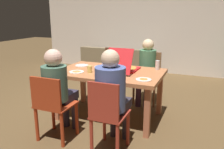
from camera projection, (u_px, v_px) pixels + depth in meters
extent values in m
plane|color=brown|center=(110.00, 116.00, 3.79)|extent=(20.00, 20.00, 0.00)
cube|color=silver|center=(156.00, 25.00, 6.39)|extent=(6.97, 0.12, 2.64)
cube|color=#C17244|center=(110.00, 73.00, 3.60)|extent=(1.63, 1.02, 0.05)
cube|color=#BD6C4B|center=(57.00, 98.00, 3.60)|extent=(0.08, 0.08, 0.71)
cube|color=#BD6C4B|center=(147.00, 113.00, 3.06)|extent=(0.08, 0.08, 0.71)
cube|color=#BD6C4B|center=(83.00, 84.00, 4.34)|extent=(0.08, 0.08, 0.71)
cube|color=#BD6C4B|center=(160.00, 94.00, 3.81)|extent=(0.08, 0.08, 0.71)
cylinder|color=#AE381A|center=(53.00, 114.00, 3.33)|extent=(0.05, 0.05, 0.46)
cylinder|color=#AE381A|center=(77.00, 119.00, 3.18)|extent=(0.05, 0.05, 0.46)
cylinder|color=#AE381A|center=(37.00, 124.00, 3.01)|extent=(0.05, 0.05, 0.46)
cylinder|color=#AE381A|center=(62.00, 130.00, 2.87)|extent=(0.05, 0.05, 0.46)
cube|color=#AE381A|center=(56.00, 105.00, 3.03)|extent=(0.45, 0.41, 0.02)
cube|color=#AE381A|center=(46.00, 94.00, 2.81)|extent=(0.43, 0.03, 0.40)
cylinder|color=#322E41|center=(66.00, 111.00, 3.41)|extent=(0.10, 0.10, 0.48)
cylinder|color=#322E41|center=(75.00, 112.00, 3.35)|extent=(0.10, 0.10, 0.48)
cube|color=#322E41|center=(63.00, 96.00, 3.17)|extent=(0.29, 0.34, 0.11)
cylinder|color=#476C59|center=(55.00, 83.00, 2.96)|extent=(0.32, 0.32, 0.46)
sphere|color=beige|center=(53.00, 58.00, 2.88)|extent=(0.22, 0.22, 0.22)
cylinder|color=#AA3526|center=(104.00, 124.00, 3.03)|extent=(0.04, 0.04, 0.46)
cylinder|color=#AA3526|center=(128.00, 128.00, 2.91)|extent=(0.04, 0.04, 0.46)
cylinder|color=#AA3526|center=(92.00, 137.00, 2.70)|extent=(0.04, 0.04, 0.46)
cylinder|color=#AA3526|center=(117.00, 143.00, 2.58)|extent=(0.04, 0.04, 0.46)
cube|color=#AA3526|center=(110.00, 114.00, 2.74)|extent=(0.38, 0.42, 0.02)
cube|color=#AA3526|center=(103.00, 102.00, 2.51)|extent=(0.37, 0.03, 0.43)
cylinder|color=#312C38|center=(114.00, 119.00, 3.13)|extent=(0.10, 0.10, 0.48)
cylinder|color=#312C38|center=(126.00, 122.00, 3.07)|extent=(0.10, 0.10, 0.48)
cube|color=#312C38|center=(116.00, 104.00, 2.88)|extent=(0.32, 0.35, 0.11)
cylinder|color=#4E5F9E|center=(110.00, 89.00, 2.66)|extent=(0.35, 0.35, 0.51)
sphere|color=beige|center=(110.00, 59.00, 2.57)|extent=(0.21, 0.21, 0.21)
cylinder|color=brown|center=(154.00, 95.00, 4.12)|extent=(0.04, 0.04, 0.46)
cylinder|color=brown|center=(134.00, 92.00, 4.26)|extent=(0.04, 0.04, 0.46)
cylinder|color=brown|center=(159.00, 88.00, 4.47)|extent=(0.04, 0.04, 0.46)
cylinder|color=brown|center=(139.00, 86.00, 4.61)|extent=(0.04, 0.04, 0.46)
cube|color=brown|center=(147.00, 78.00, 4.30)|extent=(0.44, 0.45, 0.02)
cube|color=brown|center=(150.00, 63.00, 4.43)|extent=(0.41, 0.03, 0.44)
cylinder|color=#422C4C|center=(147.00, 95.00, 4.09)|extent=(0.10, 0.10, 0.48)
cylinder|color=#422C4C|center=(138.00, 94.00, 4.14)|extent=(0.10, 0.10, 0.48)
cube|color=#422C4C|center=(145.00, 76.00, 4.16)|extent=(0.27, 0.29, 0.11)
cylinder|color=#497E56|center=(147.00, 62.00, 4.23)|extent=(0.30, 0.30, 0.46)
sphere|color=beige|center=(148.00, 45.00, 4.15)|extent=(0.21, 0.21, 0.21)
cylinder|color=brown|center=(113.00, 88.00, 4.45)|extent=(0.04, 0.04, 0.46)
cylinder|color=brown|center=(98.00, 86.00, 4.57)|extent=(0.04, 0.04, 0.46)
cylinder|color=brown|center=(121.00, 83.00, 4.81)|extent=(0.04, 0.04, 0.46)
cylinder|color=brown|center=(106.00, 81.00, 4.93)|extent=(0.04, 0.04, 0.46)
cube|color=brown|center=(109.00, 73.00, 4.63)|extent=(0.39, 0.46, 0.02)
cube|color=brown|center=(113.00, 59.00, 4.76)|extent=(0.37, 0.03, 0.47)
cube|color=red|center=(125.00, 69.00, 3.68)|extent=(0.40, 0.40, 0.03)
cylinder|color=gold|center=(125.00, 68.00, 3.67)|extent=(0.35, 0.35, 0.01)
cube|color=red|center=(119.00, 61.00, 3.37)|extent=(0.40, 0.20, 0.35)
cylinder|color=white|center=(77.00, 72.00, 3.52)|extent=(0.22, 0.22, 0.01)
cone|color=#D98442|center=(77.00, 71.00, 3.52)|extent=(0.13, 0.13, 0.02)
cylinder|color=white|center=(101.00, 67.00, 3.87)|extent=(0.23, 0.23, 0.01)
cone|color=orange|center=(101.00, 66.00, 3.87)|extent=(0.11, 0.11, 0.02)
cylinder|color=white|center=(82.00, 65.00, 3.96)|extent=(0.22, 0.22, 0.01)
cylinder|color=white|center=(144.00, 80.00, 3.11)|extent=(0.21, 0.21, 0.01)
cone|color=orange|center=(144.00, 79.00, 3.11)|extent=(0.11, 0.11, 0.02)
cylinder|color=silver|center=(157.00, 65.00, 3.68)|extent=(0.07, 0.07, 0.15)
cylinder|color=#DEC35F|center=(117.00, 71.00, 3.33)|extent=(0.07, 0.07, 0.12)
cylinder|color=#E6CB5E|center=(109.00, 72.00, 3.29)|extent=(0.07, 0.07, 0.11)
cylinder|color=#E1C260|center=(90.00, 69.00, 3.50)|extent=(0.07, 0.07, 0.10)
cube|color=#817052|center=(119.00, 67.00, 6.31)|extent=(1.83, 0.89, 0.41)
cube|color=#817052|center=(113.00, 56.00, 5.89)|extent=(1.83, 0.16, 0.37)
cube|color=#817052|center=(92.00, 55.00, 6.54)|extent=(0.20, 0.85, 0.18)
cube|color=#817052|center=(148.00, 59.00, 5.94)|extent=(0.20, 0.85, 0.18)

